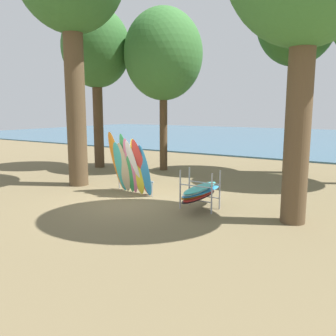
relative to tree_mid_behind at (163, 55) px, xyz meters
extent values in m
plane|color=brown|center=(2.49, -6.07, -5.80)|extent=(80.00, 80.00, 0.00)
cube|color=#38607A|center=(2.49, 24.75, -5.75)|extent=(80.00, 36.00, 0.10)
cylinder|color=brown|center=(-1.00, -5.02, -2.21)|extent=(0.79, 0.79, 7.18)
cylinder|color=brown|center=(7.80, -5.40, -2.88)|extent=(0.68, 0.68, 5.83)
cylinder|color=#4C3823|center=(0.00, 0.00, -3.50)|extent=(0.39, 0.39, 4.59)
ellipsoid|color=#387033|center=(0.00, 0.00, 0.04)|extent=(3.92, 3.92, 4.51)
cylinder|color=#4C3823|center=(-3.47, -1.10, -3.21)|extent=(0.53, 0.53, 5.18)
ellipsoid|color=#33662D|center=(-3.47, -1.10, 0.51)|extent=(3.57, 3.57, 4.10)
cylinder|color=#4C3823|center=(5.75, 2.63, -2.74)|extent=(0.61, 0.61, 6.12)
ellipsoid|color=#285623|center=(5.75, 2.63, 1.51)|extent=(3.75, 3.75, 4.31)
ellipsoid|color=orange|center=(1.10, -5.03, -4.64)|extent=(0.64, 0.79, 2.32)
ellipsoid|color=#38B2AD|center=(1.29, -5.06, -4.83)|extent=(0.60, 0.61, 1.94)
ellipsoid|color=#C6B289|center=(1.47, -5.08, -4.83)|extent=(0.58, 0.55, 1.92)
ellipsoid|color=#339E56|center=(1.65, -5.11, -4.66)|extent=(0.66, 0.68, 2.27)
ellipsoid|color=pink|center=(1.83, -5.13, -4.74)|extent=(0.62, 0.64, 2.11)
ellipsoid|color=white|center=(2.02, -5.16, -4.78)|extent=(0.69, 0.79, 2.04)
ellipsoid|color=yellow|center=(2.20, -5.18, -4.74)|extent=(0.58, 0.57, 2.11)
ellipsoid|color=red|center=(2.38, -5.21, -4.74)|extent=(0.65, 0.86, 2.12)
ellipsoid|color=#2D8ED1|center=(2.56, -5.23, -4.84)|extent=(0.63, 0.62, 1.92)
cylinder|color=#9EA0A5|center=(0.89, -4.66, -5.52)|extent=(0.04, 0.04, 0.55)
cylinder|color=#9EA0A5|center=(2.78, -5.07, -5.52)|extent=(0.04, 0.04, 0.55)
cylinder|color=#9EA0A5|center=(1.83, -4.86, -5.25)|extent=(2.05, 0.49, 0.04)
cylinder|color=#9EA0A5|center=(4.42, -5.87, -5.17)|extent=(0.05, 0.05, 1.25)
cylinder|color=#9EA0A5|center=(5.52, -5.87, -5.17)|extent=(0.05, 0.05, 1.25)
cylinder|color=#9EA0A5|center=(4.42, -5.27, -5.17)|extent=(0.05, 0.05, 1.25)
cylinder|color=#9EA0A5|center=(5.52, -5.27, -5.17)|extent=(0.05, 0.05, 1.25)
cylinder|color=#9EA0A5|center=(4.97, -5.87, -5.45)|extent=(1.10, 0.04, 0.04)
cylinder|color=#9EA0A5|center=(4.97, -5.87, -5.00)|extent=(1.10, 0.04, 0.04)
cylinder|color=#9EA0A5|center=(4.97, -5.27, -5.45)|extent=(1.10, 0.04, 0.04)
cylinder|color=#9EA0A5|center=(4.97, -5.27, -5.00)|extent=(1.10, 0.04, 0.04)
ellipsoid|color=black|center=(4.93, -5.57, -5.40)|extent=(0.52, 2.10, 0.06)
ellipsoid|color=red|center=(4.96, -5.57, -5.34)|extent=(0.59, 2.12, 0.06)
ellipsoid|color=orange|center=(4.92, -5.57, -5.28)|extent=(0.50, 2.10, 0.06)
ellipsoid|color=#2D8ED1|center=(5.02, -5.57, -5.22)|extent=(0.65, 2.13, 0.06)
ellipsoid|color=white|center=(4.92, -5.57, -5.16)|extent=(0.65, 2.13, 0.06)
ellipsoid|color=#38B2AD|center=(4.99, -5.57, -5.10)|extent=(0.55, 2.11, 0.06)
camera|label=1|loc=(9.95, -15.41, -2.65)|focal=37.98mm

